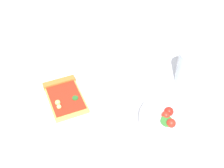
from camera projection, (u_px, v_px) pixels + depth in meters
name	position (u px, v px, depth m)	size (l,w,h in m)	color
ground_plane	(103.00, 99.00, 0.86)	(2.40, 2.40, 0.00)	silver
plate	(81.00, 96.00, 0.86)	(0.25, 0.25, 0.01)	white
pizza_slice_main	(64.00, 95.00, 0.84)	(0.17, 0.12, 0.02)	#E5B256
salad_bowl	(165.00, 120.00, 0.76)	(0.14, 0.14, 0.07)	white
soda_glass	(189.00, 69.00, 0.88)	(0.08, 0.08, 0.11)	silver
paper_napkin	(27.00, 65.00, 0.97)	(0.11, 0.13, 0.00)	white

